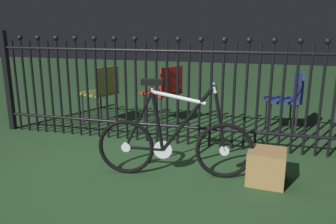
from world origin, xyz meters
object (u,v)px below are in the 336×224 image
Objects in this scene: chair_red at (165,89)px; display_crate at (266,167)px; chair_navy at (288,96)px; bicycle at (174,143)px; chair_olive at (102,90)px.

chair_red is 2.10m from display_crate.
display_crate is (1.39, -1.53, -0.38)m from chair_red.
bicycle is at bearing -123.54° from chair_navy.
chair_red is 0.89m from chair_olive.
chair_navy is 2.53m from chair_olive.
display_crate is (-0.28, -1.63, -0.35)m from chair_navy.
chair_navy is at bearing 3.35° from chair_red.
bicycle is 1.70m from chair_red.
display_crate is at bearing 5.04° from bicycle.
bicycle reaches higher than chair_red.
bicycle is 1.92m from chair_olive.
bicycle reaches higher than chair_navy.
bicycle is 1.71× the size of chair_olive.
bicycle is 0.88m from display_crate.
chair_navy is 1.66m from chair_red.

